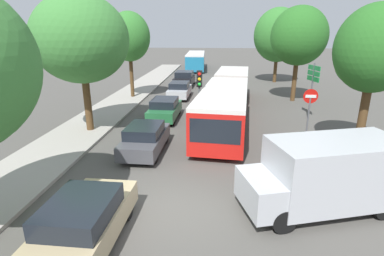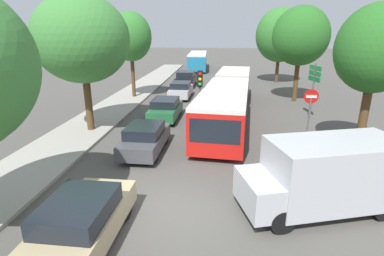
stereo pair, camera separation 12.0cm
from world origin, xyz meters
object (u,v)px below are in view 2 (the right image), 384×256
at_px(direction_sign_post, 314,80).
at_px(tree_left_far, 130,38).
at_px(tree_left_mid, 84,42).
at_px(tree_right_far, 280,37).
at_px(queued_car_tan, 81,222).
at_px(white_van, 327,174).
at_px(articulated_bus, 229,95).
at_px(city_bus_rear, 198,60).
at_px(queued_car_green, 166,109).
at_px(traffic_light, 200,87).
at_px(queued_car_silver, 181,90).
at_px(tree_right_near, 373,52).
at_px(no_entry_sign, 310,108).
at_px(queued_car_graphite, 145,138).
at_px(tree_right_mid, 301,36).
at_px(queued_car_black, 186,78).

distance_m(direction_sign_post, tree_left_far, 14.51).
height_order(tree_left_mid, tree_right_far, tree_right_far).
bearing_deg(queued_car_tan, white_van, -69.75).
relative_size(articulated_bus, city_bus_rear, 1.45).
bearing_deg(queued_car_green, traffic_light, -129.09).
height_order(direction_sign_post, tree_left_mid, tree_left_mid).
distance_m(queued_car_silver, traffic_light, 9.08).
distance_m(tree_left_mid, tree_right_near, 13.73).
height_order(city_bus_rear, tree_left_mid, tree_left_mid).
bearing_deg(no_entry_sign, tree_left_mid, -95.60).
relative_size(city_bus_rear, direction_sign_post, 3.16).
bearing_deg(direction_sign_post, queued_car_graphite, 22.85).
height_order(articulated_bus, tree_right_far, tree_right_far).
xyz_separation_m(articulated_bus, no_entry_sign, (3.74, -5.23, 0.48)).
bearing_deg(queued_car_silver, queued_car_green, -179.85).
relative_size(queued_car_green, tree_right_far, 0.50).
bearing_deg(tree_right_far, tree_right_mid, -91.28).
distance_m(queued_car_graphite, tree_right_mid, 15.87).
bearing_deg(queued_car_black, white_van, -161.54).
bearing_deg(tree_right_mid, articulated_bus, -137.75).
xyz_separation_m(city_bus_rear, no_entry_sign, (7.70, -31.22, 0.47)).
bearing_deg(tree_right_near, tree_left_far, 140.45).
relative_size(tree_left_far, tree_right_far, 0.89).
height_order(queued_car_silver, tree_right_mid, tree_right_mid).
distance_m(queued_car_green, white_van, 11.98).
height_order(articulated_bus, tree_left_mid, tree_left_mid).
bearing_deg(tree_left_far, traffic_light, -53.16).
xyz_separation_m(queued_car_black, tree_left_far, (-3.84, -6.30, 4.17)).
xyz_separation_m(white_van, direction_sign_post, (2.51, 10.62, 1.33)).
bearing_deg(tree_right_far, queued_car_black, -161.35).
bearing_deg(queued_car_silver, tree_left_far, 96.03).
relative_size(no_entry_sign, tree_left_mid, 0.38).
bearing_deg(queued_car_tan, queued_car_silver, 0.75).
relative_size(queued_car_tan, queued_car_black, 0.92).
bearing_deg(articulated_bus, city_bus_rear, -165.44).
height_order(queued_car_green, tree_right_mid, tree_right_mid).
distance_m(no_entry_sign, tree_right_near, 3.55).
xyz_separation_m(tree_left_mid, tree_right_near, (13.55, -2.18, -0.31)).
bearing_deg(queued_car_black, queued_car_graphite, -178.28).
height_order(city_bus_rear, tree_left_far, tree_left_far).
height_order(city_bus_rear, tree_right_far, tree_right_far).
relative_size(traffic_light, direction_sign_post, 0.94).
relative_size(queued_car_tan, tree_right_far, 0.52).
bearing_deg(articulated_bus, queued_car_silver, -137.82).
height_order(queued_car_silver, tree_left_mid, tree_left_mid).
bearing_deg(no_entry_sign, tree_right_mid, 170.27).
xyz_separation_m(queued_car_black, white_van, (6.85, -22.46, 0.47)).
xyz_separation_m(queued_car_green, queued_car_silver, (0.16, 6.63, -0.00)).
xyz_separation_m(white_van, no_entry_sign, (1.03, 5.89, 0.64)).
relative_size(city_bus_rear, queued_car_graphite, 2.91).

